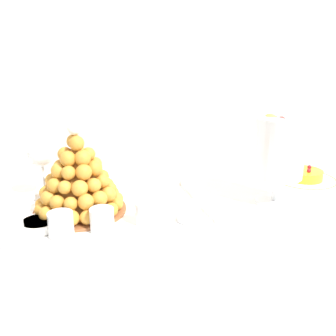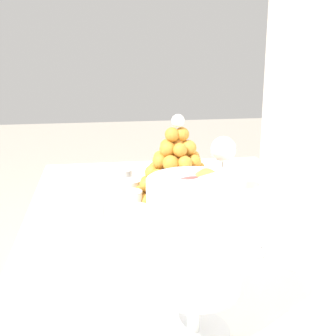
{
  "view_description": "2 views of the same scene",
  "coord_description": "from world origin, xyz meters",
  "px_view_note": "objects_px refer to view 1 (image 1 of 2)",
  "views": [
    {
      "loc": [
        -0.34,
        -1.01,
        1.19
      ],
      "look_at": [
        -0.04,
        0.03,
        0.83
      ],
      "focal_mm": 41.95,
      "sensor_mm": 36.0,
      "label": 1
    },
    {
      "loc": [
        0.85,
        -0.21,
        1.17
      ],
      "look_at": [
        -0.15,
        -0.05,
        0.88
      ],
      "focal_mm": 47.83,
      "sensor_mm": 36.0,
      "label": 2
    }
  ],
  "objects_px": {
    "wine_glass": "(41,156)",
    "dessert_cup_right": "(189,212)",
    "fruit_tart_plate": "(305,177)",
    "croquembouche": "(78,179)",
    "dessert_cup_centre": "(102,221)",
    "dessert_cup_mid_right": "(146,214)",
    "macaron_goblet": "(280,149)",
    "serving_tray": "(101,217)",
    "creme_brulee_ramekin": "(39,224)",
    "dessert_cup_mid_left": "(61,225)",
    "dessert_cup_left": "(12,234)"
  },
  "relations": [
    {
      "from": "wine_glass",
      "to": "dessert_cup_centre",
      "type": "bearing_deg",
      "value": -64.31
    },
    {
      "from": "croquembouche",
      "to": "dessert_cup_mid_right",
      "type": "relative_size",
      "value": 4.29
    },
    {
      "from": "dessert_cup_mid_right",
      "to": "dessert_cup_right",
      "type": "height_order",
      "value": "dessert_cup_mid_right"
    },
    {
      "from": "dessert_cup_centre",
      "to": "fruit_tart_plate",
      "type": "relative_size",
      "value": 0.28
    },
    {
      "from": "serving_tray",
      "to": "macaron_goblet",
      "type": "bearing_deg",
      "value": -3.39
    },
    {
      "from": "croquembouche",
      "to": "dessert_cup_left",
      "type": "distance_m",
      "value": 0.22
    },
    {
      "from": "creme_brulee_ramekin",
      "to": "wine_glass",
      "type": "distance_m",
      "value": 0.25
    },
    {
      "from": "creme_brulee_ramekin",
      "to": "macaron_goblet",
      "type": "bearing_deg",
      "value": -0.19
    },
    {
      "from": "dessert_cup_right",
      "to": "fruit_tart_plate",
      "type": "xyz_separation_m",
      "value": [
        0.48,
        0.19,
        -0.02
      ]
    },
    {
      "from": "serving_tray",
      "to": "creme_brulee_ramekin",
      "type": "height_order",
      "value": "creme_brulee_ramekin"
    },
    {
      "from": "serving_tray",
      "to": "dessert_cup_centre",
      "type": "height_order",
      "value": "dessert_cup_centre"
    },
    {
      "from": "dessert_cup_centre",
      "to": "serving_tray",
      "type": "bearing_deg",
      "value": 85.52
    },
    {
      "from": "croquembouche",
      "to": "creme_brulee_ramekin",
      "type": "height_order",
      "value": "croquembouche"
    },
    {
      "from": "serving_tray",
      "to": "creme_brulee_ramekin",
      "type": "bearing_deg",
      "value": -169.88
    },
    {
      "from": "fruit_tart_plate",
      "to": "wine_glass",
      "type": "distance_m",
      "value": 0.86
    },
    {
      "from": "fruit_tart_plate",
      "to": "creme_brulee_ramekin",
      "type": "bearing_deg",
      "value": -171.3
    },
    {
      "from": "dessert_cup_left",
      "to": "fruit_tart_plate",
      "type": "relative_size",
      "value": 0.28
    },
    {
      "from": "dessert_cup_mid_right",
      "to": "dessert_cup_right",
      "type": "xyz_separation_m",
      "value": [
        0.11,
        -0.01,
        -0.01
      ]
    },
    {
      "from": "dessert_cup_left",
      "to": "croquembouche",
      "type": "bearing_deg",
      "value": 39.95
    },
    {
      "from": "dessert_cup_mid_left",
      "to": "macaron_goblet",
      "type": "height_order",
      "value": "macaron_goblet"
    },
    {
      "from": "dessert_cup_mid_left",
      "to": "dessert_cup_centre",
      "type": "height_order",
      "value": "same"
    },
    {
      "from": "dessert_cup_centre",
      "to": "macaron_goblet",
      "type": "height_order",
      "value": "macaron_goblet"
    },
    {
      "from": "dessert_cup_left",
      "to": "wine_glass",
      "type": "relative_size",
      "value": 0.34
    },
    {
      "from": "dessert_cup_right",
      "to": "fruit_tart_plate",
      "type": "height_order",
      "value": "dessert_cup_right"
    },
    {
      "from": "macaron_goblet",
      "to": "croquembouche",
      "type": "bearing_deg",
      "value": 172.7
    },
    {
      "from": "wine_glass",
      "to": "dessert_cup_mid_left",
      "type": "bearing_deg",
      "value": -81.99
    },
    {
      "from": "dessert_cup_left",
      "to": "fruit_tart_plate",
      "type": "xyz_separation_m",
      "value": [
        0.91,
        0.2,
        -0.02
      ]
    },
    {
      "from": "dessert_cup_mid_left",
      "to": "creme_brulee_ramekin",
      "type": "height_order",
      "value": "dessert_cup_mid_left"
    },
    {
      "from": "dessert_cup_centre",
      "to": "dessert_cup_mid_right",
      "type": "distance_m",
      "value": 0.11
    },
    {
      "from": "serving_tray",
      "to": "fruit_tart_plate",
      "type": "xyz_separation_m",
      "value": [
        0.7,
        0.1,
        0.01
      ]
    },
    {
      "from": "dessert_cup_mid_right",
      "to": "macaron_goblet",
      "type": "relative_size",
      "value": 0.22
    },
    {
      "from": "macaron_goblet",
      "to": "dessert_cup_right",
      "type": "bearing_deg",
      "value": -168.47
    },
    {
      "from": "croquembouche",
      "to": "dessert_cup_right",
      "type": "xyz_separation_m",
      "value": [
        0.27,
        -0.13,
        -0.07
      ]
    },
    {
      "from": "fruit_tart_plate",
      "to": "wine_glass",
      "type": "height_order",
      "value": "wine_glass"
    },
    {
      "from": "macaron_goblet",
      "to": "serving_tray",
      "type": "bearing_deg",
      "value": 176.61
    },
    {
      "from": "serving_tray",
      "to": "dessert_cup_mid_left",
      "type": "relative_size",
      "value": 9.39
    },
    {
      "from": "dessert_cup_mid_left",
      "to": "creme_brulee_ramekin",
      "type": "bearing_deg",
      "value": 134.38
    },
    {
      "from": "fruit_tart_plate",
      "to": "croquembouche",
      "type": "bearing_deg",
      "value": -175.29
    },
    {
      "from": "wine_glass",
      "to": "dessert_cup_right",
      "type": "bearing_deg",
      "value": -38.5
    },
    {
      "from": "serving_tray",
      "to": "dessert_cup_right",
      "type": "height_order",
      "value": "dessert_cup_right"
    },
    {
      "from": "dessert_cup_left",
      "to": "dessert_cup_centre",
      "type": "relative_size",
      "value": 1.0
    },
    {
      "from": "dessert_cup_left",
      "to": "dessert_cup_mid_left",
      "type": "distance_m",
      "value": 0.11
    },
    {
      "from": "dessert_cup_mid_left",
      "to": "wine_glass",
      "type": "height_order",
      "value": "wine_glass"
    },
    {
      "from": "creme_brulee_ramekin",
      "to": "fruit_tart_plate",
      "type": "relative_size",
      "value": 0.44
    },
    {
      "from": "wine_glass",
      "to": "fruit_tart_plate",
      "type": "bearing_deg",
      "value": -6.36
    },
    {
      "from": "dessert_cup_mid_left",
      "to": "fruit_tart_plate",
      "type": "bearing_deg",
      "value": 12.89
    },
    {
      "from": "serving_tray",
      "to": "wine_glass",
      "type": "relative_size",
      "value": 3.26
    },
    {
      "from": "dessert_cup_mid_left",
      "to": "wine_glass",
      "type": "bearing_deg",
      "value": 98.01
    },
    {
      "from": "serving_tray",
      "to": "dessert_cup_left",
      "type": "relative_size",
      "value": 9.6
    },
    {
      "from": "creme_brulee_ramekin",
      "to": "fruit_tart_plate",
      "type": "distance_m",
      "value": 0.87
    }
  ]
}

